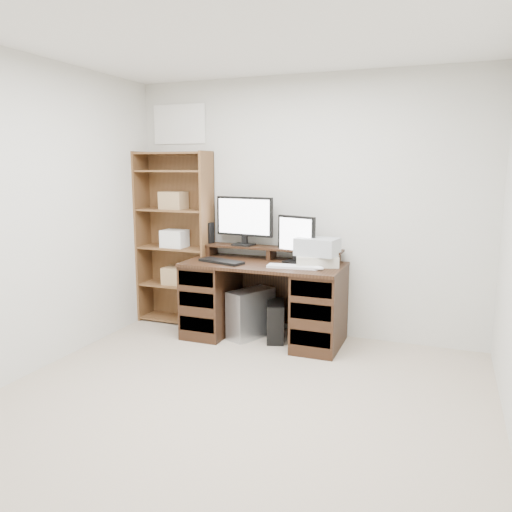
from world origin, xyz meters
The scene contains 14 objects.
room centered at (0.00, 0.00, 1.25)m, with size 3.54×4.04×2.54m.
desk centered at (-0.28, 1.64, 0.39)m, with size 1.50×0.70×0.75m.
riser_shelf centered at (-0.28, 1.85, 0.84)m, with size 1.40×0.22×0.12m.
monitor_wide centered at (-0.57, 1.86, 1.14)m, with size 0.61×0.18×0.48m.
monitor_small centered at (0.00, 1.75, 0.99)m, with size 0.39×0.21×0.44m.
speaker centered at (-0.96, 1.86, 0.98)m, with size 0.08×0.08×0.21m, color black.
keyboard_black centered at (-0.65, 1.50, 0.76)m, with size 0.46×0.15×0.03m, color black.
keyboard_white centered at (0.05, 1.51, 0.76)m, with size 0.46×0.14×0.02m, color silver.
mouse centered at (0.29, 1.48, 0.77)m, with size 0.10×0.06×0.04m, color white.
printer centered at (0.22, 1.70, 0.80)m, with size 0.38×0.28×0.09m, color #BBB5A3.
basket centered at (0.22, 1.70, 0.92)m, with size 0.37×0.26×0.16m, color #A8AEB3.
tower_silver centered at (-0.41, 1.64, 0.24)m, with size 0.21×0.47×0.47m, color #B0B3B7.
tower_black centered at (-0.16, 1.65, 0.19)m, with size 0.27×0.40×0.37m.
bookshelf centered at (-1.35, 1.86, 0.92)m, with size 0.80×0.30×1.80m.
Camera 1 is at (1.32, -2.70, 1.64)m, focal length 35.00 mm.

